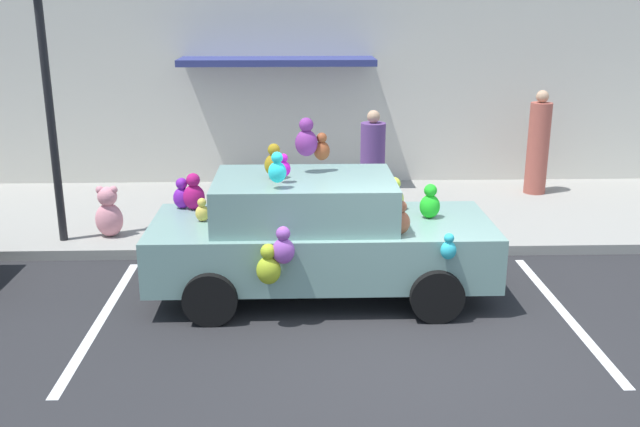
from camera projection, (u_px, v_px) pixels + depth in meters
ground_plane at (411, 354)px, 7.61m from camera, size 60.00×60.00×0.00m
sidewalk at (367, 213)px, 12.38m from camera, size 24.00×4.00×0.15m
storefront_building at (359, 24)px, 13.52m from camera, size 24.00×1.25×6.40m
parking_stripe_front at (563, 312)px, 8.63m from camera, size 0.12×3.60×0.01m
parking_stripe_rear at (102, 318)px, 8.46m from camera, size 0.12×3.60×0.01m
plush_covered_car at (316, 234)px, 8.95m from camera, size 4.26×2.03×2.24m
teddy_bear_on_sidewalk at (109, 213)px, 10.84m from camera, size 0.42×0.35×0.80m
street_lamp_post at (47, 86)px, 10.10m from camera, size 0.28×0.28×3.78m
pedestrian_near_shopfront at (538, 146)px, 13.14m from camera, size 0.40×0.40×1.92m
pedestrian_walking_past at (372, 171)px, 11.45m from camera, size 0.40×0.40×1.83m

